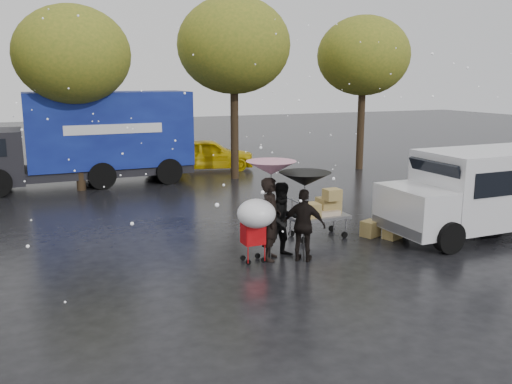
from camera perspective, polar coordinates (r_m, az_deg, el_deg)
name	(u,v)px	position (r m, az deg, el deg)	size (l,w,h in m)	color
ground	(291,261)	(12.25, 3.74, -7.23)	(90.00, 90.00, 0.00)	black
person_pink	(271,219)	(12.06, 1.57, -2.86)	(0.68, 0.45, 1.87)	black
person_middle	(283,220)	(12.29, 2.87, -2.95)	(0.84, 0.65, 1.72)	black
person_black	(304,225)	(12.03, 5.08, -3.52)	(0.96, 0.40, 1.64)	black
umbrella_pink	(271,168)	(11.82, 1.60, 2.54)	(1.11, 1.11, 2.24)	#4C4C4C
umbrella_black	(305,179)	(11.80, 5.17, 1.35)	(1.15, 1.15, 2.01)	#4C4C4C
vendor_cart	(321,210)	(13.90, 6.90, -1.84)	(1.52, 0.80, 1.27)	slate
shopping_cart	(256,217)	(11.72, -0.01, -2.65)	(0.84, 0.84, 1.46)	#B90A0E
white_van	(480,191)	(15.13, 22.49, 0.14)	(4.91, 2.18, 2.20)	silver
blue_truck	(87,139)	(21.54, -17.37, 5.38)	(8.30, 2.60, 3.50)	navy
box_ground_near	(370,229)	(14.31, 11.95, -3.79)	(0.45, 0.36, 0.40)	olive
box_ground_far	(392,232)	(14.24, 14.16, -4.11)	(0.44, 0.34, 0.34)	olive
yellow_taxi	(208,154)	(24.18, -5.06, 3.99)	(1.64, 4.07, 1.39)	yellow
tree_row	(159,50)	(20.88, -10.22, 14.52)	(21.60, 4.40, 7.12)	black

